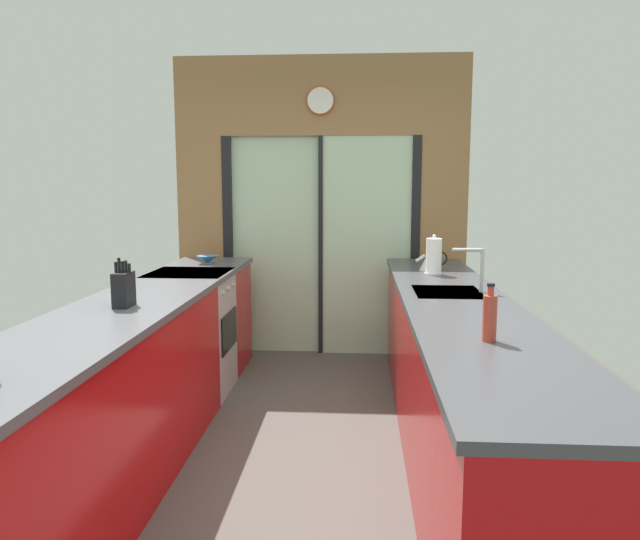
% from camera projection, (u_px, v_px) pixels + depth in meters
% --- Properties ---
extents(ground_plane, '(5.04, 7.60, 0.02)m').
position_uv_depth(ground_plane, '(303.00, 430.00, 3.83)').
color(ground_plane, '#4C4742').
extents(back_wall_unit, '(2.64, 0.12, 2.70)m').
position_uv_depth(back_wall_unit, '(321.00, 190.00, 5.40)').
color(back_wall_unit, olive).
rests_on(back_wall_unit, ground_plane).
extents(left_counter_run, '(0.62, 3.80, 0.92)m').
position_uv_depth(left_counter_run, '(135.00, 380.00, 3.36)').
color(left_counter_run, '#AD0C0F').
rests_on(left_counter_run, ground_plane).
extents(right_counter_run, '(0.62, 3.80, 0.92)m').
position_uv_depth(right_counter_run, '(455.00, 377.00, 3.41)').
color(right_counter_run, '#AD0C0F').
rests_on(right_counter_run, ground_plane).
extents(sink_faucet, '(0.19, 0.02, 0.27)m').
position_uv_depth(sink_faucet, '(477.00, 263.00, 3.56)').
color(sink_faucet, '#B7BABC').
rests_on(sink_faucet, right_counter_run).
extents(oven_range, '(0.60, 0.60, 0.92)m').
position_uv_depth(oven_range, '(191.00, 333.00, 4.47)').
color(oven_range, '#B7BABC').
rests_on(oven_range, ground_plane).
extents(mixing_bowl_far, '(0.18, 0.18, 0.07)m').
position_uv_depth(mixing_bowl_far, '(208.00, 259.00, 4.87)').
color(mixing_bowl_far, teal).
rests_on(mixing_bowl_far, left_counter_run).
extents(knife_block, '(0.09, 0.14, 0.26)m').
position_uv_depth(knife_block, '(124.00, 289.00, 3.14)').
color(knife_block, black).
rests_on(knife_block, left_counter_run).
extents(kettle, '(0.24, 0.16, 0.19)m').
position_uv_depth(kettle, '(430.00, 259.00, 4.49)').
color(kettle, '#B7BABC').
rests_on(kettle, right_counter_run).
extents(soap_bottle, '(0.06, 0.06, 0.24)m').
position_uv_depth(soap_bottle, '(490.00, 317.00, 2.44)').
color(soap_bottle, '#B23D2D').
rests_on(soap_bottle, right_counter_run).
extents(paper_towel_roll, '(0.13, 0.13, 0.29)m').
position_uv_depth(paper_towel_roll, '(434.00, 257.00, 4.28)').
color(paper_towel_roll, '#B7BABC').
rests_on(paper_towel_roll, right_counter_run).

